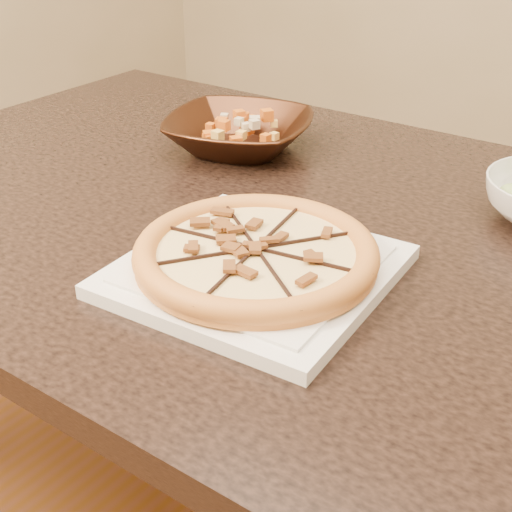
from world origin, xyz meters
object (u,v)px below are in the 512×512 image
object	(u,v)px
plate	(256,270)
bronze_bowl	(239,133)
dining_table	(271,267)
pizza	(256,253)

from	to	relation	value
plate	bronze_bowl	size ratio (longest dim) A/B	1.32
dining_table	plate	xyz separation A→B (m)	(0.10, -0.17, 0.11)
bronze_bowl	pizza	bearing A→B (deg)	-49.57
dining_table	bronze_bowl	size ratio (longest dim) A/B	5.89
plate	bronze_bowl	xyz separation A→B (m)	(-0.28, 0.33, 0.02)
pizza	bronze_bowl	bearing A→B (deg)	130.43
pizza	dining_table	bearing A→B (deg)	119.61
plate	bronze_bowl	distance (m)	0.44
dining_table	pizza	size ratio (longest dim) A/B	4.94
pizza	bronze_bowl	xyz separation A→B (m)	(-0.28, 0.33, -0.00)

